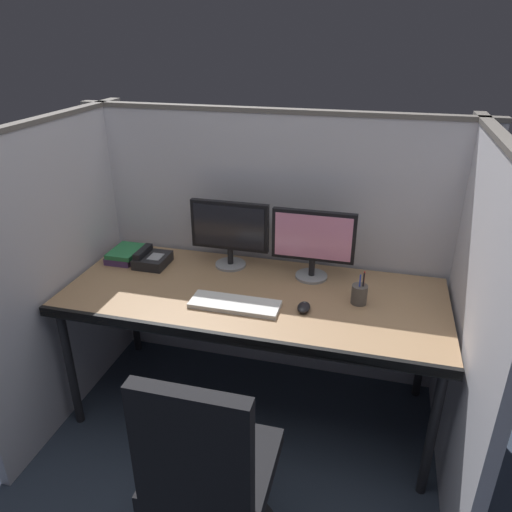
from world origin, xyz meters
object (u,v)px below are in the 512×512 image
object	(u,v)px
monitor_left	(230,230)
monitor_right	(313,240)
computer_mouse	(304,307)
desk	(253,302)
book_stack	(125,254)
pen_cup	(359,294)
keyboard_main	(235,304)
desk_phone	(152,259)
office_chair	(211,497)

from	to	relation	value
monitor_left	monitor_right	bearing A→B (deg)	-3.30
monitor_right	computer_mouse	xyz separation A→B (m)	(0.02, -0.34, -0.20)
desk	computer_mouse	size ratio (longest dim) A/B	19.79
book_stack	pen_cup	size ratio (longest dim) A/B	1.28
monitor_left	monitor_right	xyz separation A→B (m)	(0.46, -0.03, 0.00)
desk	keyboard_main	xyz separation A→B (m)	(-0.05, -0.14, 0.06)
monitor_right	book_stack	size ratio (longest dim) A/B	2.01
monitor_left	desk_phone	size ratio (longest dim) A/B	2.26
keyboard_main	desk_phone	distance (m)	0.66
desk	monitor_left	world-z (taller)	monitor_left
monitor_right	office_chair	bearing A→B (deg)	-99.35
office_chair	monitor_right	size ratio (longest dim) A/B	2.27
desk	computer_mouse	xyz separation A→B (m)	(0.27, -0.09, 0.07)
monitor_left	computer_mouse	bearing A→B (deg)	-37.78
book_stack	pen_cup	distance (m)	1.34
desk_phone	pen_cup	bearing A→B (deg)	-6.70
monitor_left	keyboard_main	size ratio (longest dim) A/B	1.00
desk_phone	book_stack	bearing A→B (deg)	171.93
monitor_left	book_stack	size ratio (longest dim) A/B	2.01
office_chair	computer_mouse	world-z (taller)	office_chair
monitor_left	pen_cup	xyz separation A→B (m)	(0.72, -0.23, -0.17)
monitor_left	desk_phone	world-z (taller)	monitor_left
monitor_right	keyboard_main	bearing A→B (deg)	-128.48
monitor_left	keyboard_main	bearing A→B (deg)	-70.00
monitor_left	monitor_right	size ratio (longest dim) A/B	1.00
computer_mouse	book_stack	bearing A→B (deg)	164.76
monitor_right	computer_mouse	bearing A→B (deg)	-87.16
pen_cup	desk_phone	size ratio (longest dim) A/B	0.88
office_chair	monitor_right	world-z (taller)	monitor_right
office_chair	book_stack	xyz separation A→B (m)	(-0.88, 1.08, 0.41)
monitor_left	pen_cup	bearing A→B (deg)	-17.97
office_chair	book_stack	distance (m)	1.45
desk	office_chair	world-z (taller)	office_chair
office_chair	monitor_left	xyz separation A→B (m)	(-0.27, 1.15, 0.59)
monitor_right	computer_mouse	world-z (taller)	monitor_right
computer_mouse	pen_cup	bearing A→B (deg)	28.82
pen_cup	desk	bearing A→B (deg)	-175.43
desk	computer_mouse	world-z (taller)	computer_mouse
office_chair	keyboard_main	size ratio (longest dim) A/B	2.27
desk	keyboard_main	size ratio (longest dim) A/B	4.42
desk	keyboard_main	distance (m)	0.16
monitor_left	book_stack	bearing A→B (deg)	-173.14
monitor_right	pen_cup	xyz separation A→B (m)	(0.26, -0.21, -0.17)
desk	computer_mouse	bearing A→B (deg)	-18.91
computer_mouse	desk_phone	bearing A→B (deg)	163.40
office_chair	pen_cup	world-z (taller)	office_chair
desk	keyboard_main	world-z (taller)	keyboard_main
monitor_left	pen_cup	distance (m)	0.77
desk	desk_phone	xyz separation A→B (m)	(-0.63, 0.18, 0.08)
desk	book_stack	size ratio (longest dim) A/B	8.87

